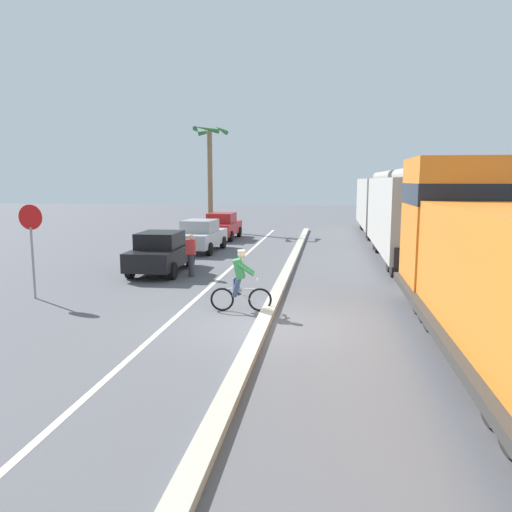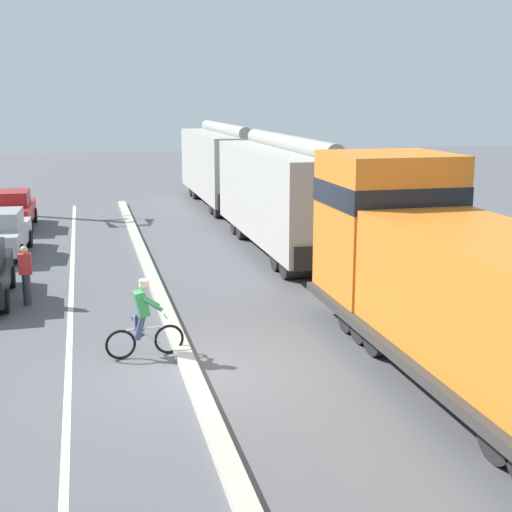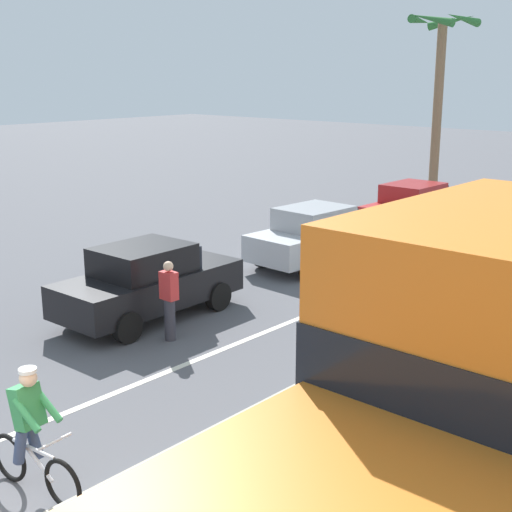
% 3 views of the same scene
% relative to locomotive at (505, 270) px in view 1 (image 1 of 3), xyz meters
% --- Properties ---
extents(ground_plane, '(120.00, 120.00, 0.00)m').
position_rel_locomotive_xyz_m(ground_plane, '(-5.14, 1.39, -1.80)').
color(ground_plane, '#56565B').
extents(median_curb, '(0.36, 36.00, 0.16)m').
position_rel_locomotive_xyz_m(median_curb, '(-5.14, 7.39, -1.72)').
color(median_curb, '#B2AD9E').
rests_on(median_curb, ground).
extents(lane_stripe, '(0.14, 36.00, 0.01)m').
position_rel_locomotive_xyz_m(lane_stripe, '(-7.54, 7.39, -1.79)').
color(lane_stripe, silver).
rests_on(lane_stripe, ground).
extents(locomotive, '(3.10, 11.61, 4.20)m').
position_rel_locomotive_xyz_m(locomotive, '(0.00, 0.00, 0.00)').
color(locomotive, orange).
rests_on(locomotive, ground).
extents(hopper_car_lead, '(2.90, 10.60, 4.18)m').
position_rel_locomotive_xyz_m(hopper_car_lead, '(0.00, 12.16, 0.28)').
color(hopper_car_lead, '#ACAAA2').
rests_on(hopper_car_lead, ground).
extents(hopper_car_middle, '(2.90, 10.60, 4.18)m').
position_rel_locomotive_xyz_m(hopper_car_middle, '(0.00, 23.76, 0.28)').
color(hopper_car_middle, '#A8A69E').
rests_on(hopper_car_middle, ground).
extents(parked_car_black, '(1.91, 4.24, 1.62)m').
position_rel_locomotive_xyz_m(parked_car_black, '(-10.03, 7.95, -0.98)').
color(parked_car_black, black).
rests_on(parked_car_black, ground).
extents(parked_car_silver, '(1.98, 4.27, 1.62)m').
position_rel_locomotive_xyz_m(parked_car_silver, '(-9.99, 13.91, -0.98)').
color(parked_car_silver, '#B7BABF').
rests_on(parked_car_silver, ground).
extents(parked_car_red, '(1.88, 4.22, 1.62)m').
position_rel_locomotive_xyz_m(parked_car_red, '(-10.06, 19.40, -0.98)').
color(parked_car_red, red).
rests_on(parked_car_red, ground).
extents(cyclist, '(1.71, 0.50, 1.71)m').
position_rel_locomotive_xyz_m(cyclist, '(-5.95, 2.64, -0.98)').
color(cyclist, black).
rests_on(cyclist, ground).
extents(stop_sign, '(0.76, 0.08, 2.88)m').
position_rel_locomotive_xyz_m(stop_sign, '(-12.47, 3.25, 0.23)').
color(stop_sign, gray).
rests_on(stop_sign, ground).
extents(palm_tree_near, '(2.40, 2.28, 7.39)m').
position_rel_locomotive_xyz_m(palm_tree_near, '(-11.96, 24.17, 3.30)').
color(palm_tree_near, '#846647').
rests_on(palm_tree_near, ground).
extents(pedestrian_by_cars, '(0.34, 0.22, 1.62)m').
position_rel_locomotive_xyz_m(pedestrian_by_cars, '(-8.67, 7.34, -0.95)').
color(pedestrian_by_cars, '#33333D').
rests_on(pedestrian_by_cars, ground).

